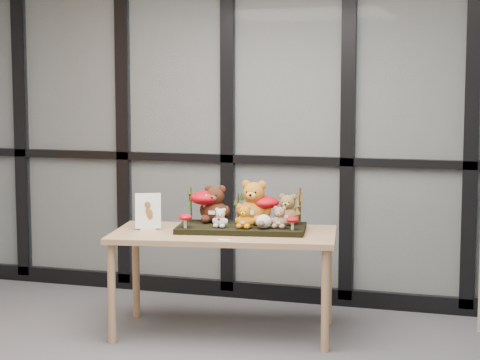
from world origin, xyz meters
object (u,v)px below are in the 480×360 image
(bear_white_bow, at_px, (220,217))
(bear_beige_small, at_px, (280,216))
(display_table, at_px, (224,242))
(bear_brown_medium, at_px, (215,202))
(mushroom_back_left, at_px, (206,205))
(mushroom_front_right, at_px, (292,223))
(sign_holder, at_px, (148,214))
(bear_pooh_yellow, at_px, (254,200))
(mushroom_front_left, at_px, (185,220))
(bear_small_yellow, at_px, (245,216))
(bear_tan_back, at_px, (288,208))
(mushroom_back_right, at_px, (266,209))
(plush_cream_hedgehog, at_px, (264,221))
(diorama_tray, at_px, (242,228))

(bear_white_bow, xyz_separation_m, bear_beige_small, (0.36, 0.09, 0.01))
(display_table, xyz_separation_m, bear_brown_medium, (-0.11, 0.14, 0.24))
(mushroom_back_left, xyz_separation_m, mushroom_front_right, (0.62, -0.12, -0.07))
(bear_brown_medium, distance_m, sign_holder, 0.45)
(bear_pooh_yellow, distance_m, mushroom_front_right, 0.35)
(mushroom_front_left, bearing_deg, display_table, 30.41)
(bear_small_yellow, bearing_deg, mushroom_front_right, -3.30)
(sign_holder, bearing_deg, bear_brown_medium, 6.16)
(bear_tan_back, height_order, mushroom_back_right, bear_tan_back)
(mushroom_back_left, height_order, mushroom_front_right, mushroom_back_left)
(mushroom_front_left, relative_size, sign_holder, 0.41)
(plush_cream_hedgehog, height_order, sign_holder, sign_holder)
(bear_pooh_yellow, bearing_deg, mushroom_front_right, -37.80)
(display_table, distance_m, bear_pooh_yellow, 0.34)
(bear_white_bow, height_order, mushroom_back_right, mushroom_back_right)
(mushroom_back_right, relative_size, mushroom_front_left, 2.03)
(mushroom_front_right, bearing_deg, diorama_tray, 170.64)
(bear_tan_back, relative_size, bear_small_yellow, 1.36)
(bear_brown_medium, height_order, sign_holder, bear_brown_medium)
(bear_tan_back, bearing_deg, bear_brown_medium, 178.04)
(display_table, distance_m, bear_tan_back, 0.47)
(bear_brown_medium, distance_m, bear_small_yellow, 0.30)
(bear_pooh_yellow, height_order, bear_white_bow, bear_pooh_yellow)
(bear_beige_small, bearing_deg, mushroom_back_right, 124.08)
(plush_cream_hedgehog, xyz_separation_m, sign_holder, (-0.76, -0.07, 0.02))
(mushroom_back_right, bearing_deg, bear_beige_small, -45.68)
(mushroom_front_left, bearing_deg, mushroom_front_right, 11.91)
(bear_pooh_yellow, bearing_deg, display_table, -141.64)
(bear_beige_small, bearing_deg, mushroom_front_right, -32.01)
(display_table, xyz_separation_m, sign_holder, (-0.49, -0.07, 0.17))
(plush_cream_hedgehog, xyz_separation_m, mushroom_back_left, (-0.44, 0.13, 0.07))
(bear_pooh_yellow, distance_m, bear_small_yellow, 0.21)
(bear_beige_small, bearing_deg, bear_tan_back, 75.94)
(display_table, distance_m, bear_white_bow, 0.18)
(bear_brown_medium, distance_m, plush_cream_hedgehog, 0.40)
(plush_cream_hedgehog, bearing_deg, mushroom_front_right, -6.09)
(mushroom_back_left, bearing_deg, sign_holder, -147.31)
(mushroom_front_left, bearing_deg, mushroom_back_right, 35.54)
(bear_tan_back, distance_m, mushroom_front_right, 0.22)
(diorama_tray, bearing_deg, bear_pooh_yellow, 50.95)
(bear_pooh_yellow, height_order, bear_beige_small, bear_pooh_yellow)
(diorama_tray, xyz_separation_m, mushroom_back_left, (-0.27, 0.06, 0.13))
(bear_white_bow, height_order, sign_holder, sign_holder)
(mushroom_front_left, bearing_deg, diorama_tray, 32.47)
(plush_cream_hedgehog, xyz_separation_m, mushroom_back_right, (-0.04, 0.19, 0.05))
(display_table, relative_size, diorama_tray, 1.87)
(bear_tan_back, relative_size, bear_beige_small, 1.42)
(display_table, xyz_separation_m, mushroom_front_left, (-0.22, -0.13, 0.15))
(display_table, height_order, bear_white_bow, bear_white_bow)
(mushroom_back_right, distance_m, mushroom_front_right, 0.29)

